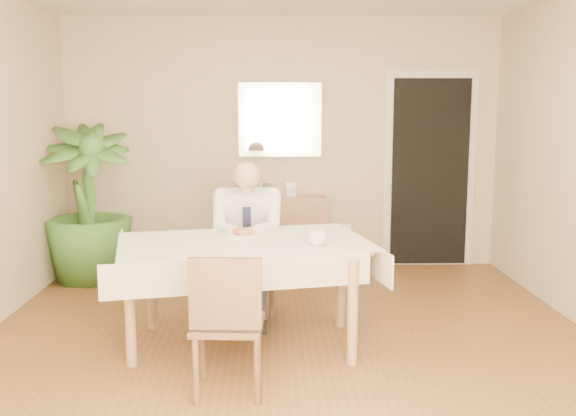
{
  "coord_description": "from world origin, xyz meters",
  "views": [
    {
      "loc": [
        -0.12,
        -4.23,
        1.65
      ],
      "look_at": [
        0.0,
        0.35,
        0.95
      ],
      "focal_mm": 40.0,
      "sensor_mm": 36.0,
      "label": 1
    }
  ],
  "objects_px": {
    "seated_man": "(247,233)",
    "coffee_mug": "(318,237)",
    "chair_far": "(248,244)",
    "dining_table": "(244,253)",
    "chair_near": "(227,318)",
    "potted_palm": "(87,203)",
    "sideboard": "(280,233)"
  },
  "relations": [
    {
      "from": "dining_table",
      "to": "coffee_mug",
      "type": "distance_m",
      "value": 0.55
    },
    {
      "from": "chair_far",
      "to": "coffee_mug",
      "type": "bearing_deg",
      "value": -59.8
    },
    {
      "from": "dining_table",
      "to": "seated_man",
      "type": "relative_size",
      "value": 1.54
    },
    {
      "from": "chair_near",
      "to": "coffee_mug",
      "type": "bearing_deg",
      "value": 54.34
    },
    {
      "from": "seated_man",
      "to": "potted_palm",
      "type": "xyz_separation_m",
      "value": [
        -1.59,
        1.19,
        0.07
      ]
    },
    {
      "from": "chair_near",
      "to": "potted_palm",
      "type": "xyz_separation_m",
      "value": [
        -1.53,
        2.63,
        0.29
      ]
    },
    {
      "from": "dining_table",
      "to": "potted_palm",
      "type": "bearing_deg",
      "value": 119.83
    },
    {
      "from": "seated_man",
      "to": "coffee_mug",
      "type": "distance_m",
      "value": 0.91
    },
    {
      "from": "chair_near",
      "to": "seated_man",
      "type": "relative_size",
      "value": 0.69
    },
    {
      "from": "coffee_mug",
      "to": "sideboard",
      "type": "height_order",
      "value": "coffee_mug"
    },
    {
      "from": "chair_far",
      "to": "seated_man",
      "type": "bearing_deg",
      "value": -85.5
    },
    {
      "from": "dining_table",
      "to": "chair_near",
      "type": "distance_m",
      "value": 0.87
    },
    {
      "from": "dining_table",
      "to": "potted_palm",
      "type": "relative_size",
      "value": 1.26
    },
    {
      "from": "chair_far",
      "to": "seated_man",
      "type": "xyz_separation_m",
      "value": [
        0.0,
        -0.29,
        0.15
      ]
    },
    {
      "from": "chair_near",
      "to": "dining_table",
      "type": "bearing_deg",
      "value": 89.67
    },
    {
      "from": "chair_near",
      "to": "chair_far",
      "type": "bearing_deg",
      "value": 91.8
    },
    {
      "from": "chair_far",
      "to": "sideboard",
      "type": "relative_size",
      "value": 1.0
    },
    {
      "from": "coffee_mug",
      "to": "chair_far",
      "type": "bearing_deg",
      "value": 115.71
    },
    {
      "from": "sideboard",
      "to": "potted_palm",
      "type": "xyz_separation_m",
      "value": [
        -1.87,
        -0.39,
        0.38
      ]
    },
    {
      "from": "coffee_mug",
      "to": "potted_palm",
      "type": "height_order",
      "value": "potted_palm"
    },
    {
      "from": "seated_man",
      "to": "coffee_mug",
      "type": "xyz_separation_m",
      "value": [
        0.5,
        -0.75,
        0.11
      ]
    },
    {
      "from": "potted_palm",
      "to": "seated_man",
      "type": "bearing_deg",
      "value": -36.84
    },
    {
      "from": "coffee_mug",
      "to": "potted_palm",
      "type": "distance_m",
      "value": 2.85
    },
    {
      "from": "chair_far",
      "to": "coffee_mug",
      "type": "distance_m",
      "value": 1.19
    },
    {
      "from": "coffee_mug",
      "to": "sideboard",
      "type": "bearing_deg",
      "value": 95.32
    },
    {
      "from": "chair_near",
      "to": "coffee_mug",
      "type": "distance_m",
      "value": 0.95
    },
    {
      "from": "coffee_mug",
      "to": "sideboard",
      "type": "xyz_separation_m",
      "value": [
        -0.22,
        2.34,
        -0.42
      ]
    },
    {
      "from": "chair_near",
      "to": "coffee_mug",
      "type": "height_order",
      "value": "coffee_mug"
    },
    {
      "from": "dining_table",
      "to": "chair_far",
      "type": "distance_m",
      "value": 0.9
    },
    {
      "from": "coffee_mug",
      "to": "potted_palm",
      "type": "xyz_separation_m",
      "value": [
        -2.09,
        1.94,
        -0.04
      ]
    },
    {
      "from": "sideboard",
      "to": "coffee_mug",
      "type": "bearing_deg",
      "value": -87.52
    },
    {
      "from": "potted_palm",
      "to": "coffee_mug",
      "type": "bearing_deg",
      "value": -42.88
    }
  ]
}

